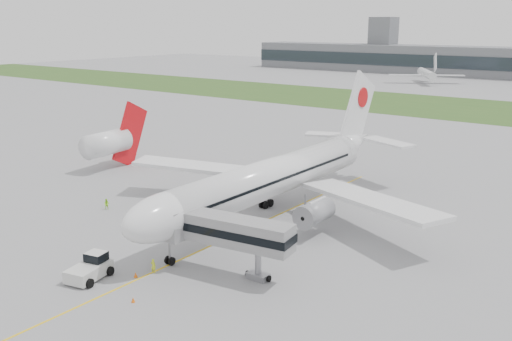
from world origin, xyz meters
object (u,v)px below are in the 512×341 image
Objects in this scene: pushback_tug at (91,267)px; ground_crew_near at (153,266)px; airliner at (277,175)px; jet_bridge at (224,230)px; neighbor_aircraft at (110,142)px.

ground_crew_near is (4.23, 4.57, -0.33)m from pushback_tug.
airliner is 22.91m from ground_crew_near.
neighbor_aircraft is (-44.17, 21.61, 0.04)m from jet_bridge.
ground_crew_near is 46.21m from neighbor_aircraft.
pushback_tug is 6.23m from ground_crew_near.
pushback_tug is (-4.07, -26.95, -4.56)m from airliner.
ground_crew_near is at bearing -41.49° from neighbor_aircraft.
airliner is at bearing 100.55° from jet_bridge.
ground_crew_near is at bearing -89.61° from airliner.
pushback_tug is 0.37× the size of jet_bridge.
airliner reaches higher than pushback_tug.
airliner is 10.48× the size of pushback_tug.
airliner reaches higher than neighbor_aircraft.
jet_bridge is at bearing -71.26° from airliner.
jet_bridge is 0.93× the size of neighbor_aircraft.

